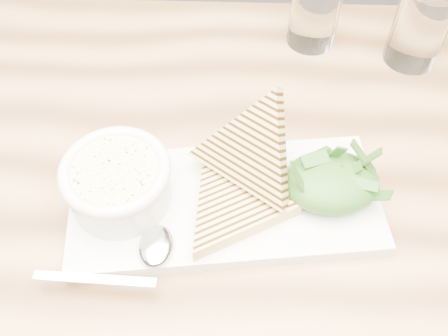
{
  "coord_description": "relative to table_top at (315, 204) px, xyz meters",
  "views": [
    {
      "loc": [
        -0.08,
        -0.19,
        1.25
      ],
      "look_at": [
        -0.06,
        0.14,
        0.8
      ],
      "focal_mm": 40.0,
      "sensor_mm": 36.0,
      "label": 1
    }
  ],
  "objects": [
    {
      "name": "table_top",
      "position": [
        0.0,
        0.0,
        0.0
      ],
      "size": [
        1.21,
        0.87,
        0.04
      ],
      "primitive_type": "cube",
      "rotation": [
        0.0,
        0.0,
        -0.09
      ],
      "color": "#B37E4D",
      "rests_on": "ground"
    },
    {
      "name": "table_leg_bl",
      "position": [
        -0.52,
        0.33,
        -0.38
      ],
      "size": [
        0.06,
        0.06,
        0.71
      ],
      "primitive_type": "cylinder",
      "color": "#B37E4D",
      "rests_on": "ground"
    },
    {
      "name": "platter",
      "position": [
        -0.11,
        -0.01,
        0.03
      ],
      "size": [
        0.36,
        0.17,
        0.02
      ],
      "primitive_type": "cube",
      "rotation": [
        0.0,
        0.0,
        0.03
      ],
      "color": "white",
      "rests_on": "table_top"
    },
    {
      "name": "soup_bowl",
      "position": [
        -0.23,
        -0.0,
        0.06
      ],
      "size": [
        0.11,
        0.11,
        0.05
      ],
      "primitive_type": "cylinder",
      "color": "white",
      "rests_on": "platter"
    },
    {
      "name": "soup",
      "position": [
        -0.23,
        -0.0,
        0.09
      ],
      "size": [
        0.1,
        0.1,
        0.01
      ],
      "primitive_type": "cylinder",
      "color": "#F5E49F",
      "rests_on": "soup_bowl"
    },
    {
      "name": "bowl_rim",
      "position": [
        -0.23,
        -0.0,
        0.09
      ],
      "size": [
        0.12,
        0.12,
        0.01
      ],
      "primitive_type": "torus",
      "color": "white",
      "rests_on": "soup_bowl"
    },
    {
      "name": "sandwich_flat",
      "position": [
        -0.1,
        -0.03,
        0.05
      ],
      "size": [
        0.2,
        0.2,
        0.02
      ],
      "primitive_type": null,
      "rotation": [
        0.0,
        0.0,
        0.4
      ],
      "color": "#DAAF5C",
      "rests_on": "platter"
    },
    {
      "name": "sandwich_lean",
      "position": [
        -0.08,
        0.02,
        0.09
      ],
      "size": [
        0.22,
        0.22,
        0.17
      ],
      "primitive_type": null,
      "rotation": [
        0.89,
        0.0,
        -0.72
      ],
      "color": "#DAAF5C",
      "rests_on": "sandwich_flat"
    },
    {
      "name": "salad_base",
      "position": [
        0.01,
        -0.01,
        0.06
      ],
      "size": [
        0.11,
        0.09,
        0.04
      ],
      "primitive_type": "ellipsoid",
      "color": "#234518",
      "rests_on": "platter"
    },
    {
      "name": "arugula_pile",
      "position": [
        0.01,
        -0.01,
        0.06
      ],
      "size": [
        0.11,
        0.1,
        0.05
      ],
      "primitive_type": null,
      "color": "#2D6618",
      "rests_on": "platter"
    },
    {
      "name": "spoon_bowl",
      "position": [
        -0.19,
        -0.07,
        0.04
      ],
      "size": [
        0.04,
        0.06,
        0.01
      ],
      "primitive_type": "ellipsoid",
      "rotation": [
        0.0,
        0.0,
        -0.13
      ],
      "color": "silver",
      "rests_on": "platter"
    },
    {
      "name": "spoon_handle",
      "position": [
        -0.25,
        -0.1,
        0.04
      ],
      "size": [
        0.13,
        0.03,
        0.0
      ],
      "primitive_type": "cube",
      "rotation": [
        0.0,
        0.0,
        -0.13
      ],
      "color": "silver",
      "rests_on": "platter"
    },
    {
      "name": "glass_near",
      "position": [
        0.04,
        0.29,
        0.08
      ],
      "size": [
        0.07,
        0.07,
        0.11
      ],
      "primitive_type": "cylinder",
      "color": "white",
      "rests_on": "table_top"
    },
    {
      "name": "glass_far",
      "position": [
        0.18,
        0.24,
        0.08
      ],
      "size": [
        0.08,
        0.08,
        0.12
      ],
      "primitive_type": "cylinder",
      "color": "white",
      "rests_on": "table_top"
    }
  ]
}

